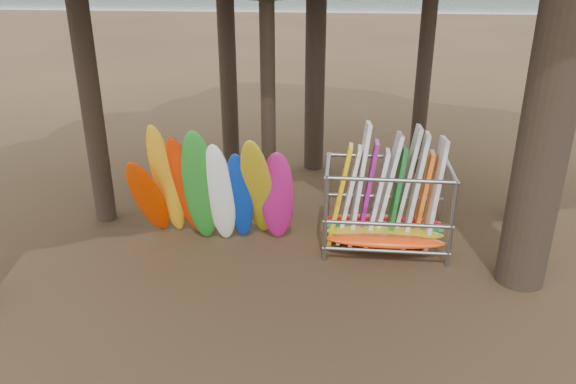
# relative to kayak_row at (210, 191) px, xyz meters

# --- Properties ---
(ground) EXTENTS (120.00, 120.00, 0.00)m
(ground) POSITION_rel_kayak_row_xyz_m (2.51, -1.49, -1.36)
(ground) COLOR #47331E
(ground) RESTS_ON ground
(lake) EXTENTS (160.00, 160.00, 0.00)m
(lake) POSITION_rel_kayak_row_xyz_m (2.51, 58.51, -1.36)
(lake) COLOR gray
(lake) RESTS_ON ground
(kayak_row) EXTENTS (3.81, 1.88, 3.14)m
(kayak_row) POSITION_rel_kayak_row_xyz_m (0.00, 0.00, 0.00)
(kayak_row) COLOR #E33500
(kayak_row) RESTS_ON ground
(storage_rack) EXTENTS (2.78, 1.58, 2.92)m
(storage_rack) POSITION_rel_kayak_row_xyz_m (3.98, 0.29, -0.39)
(storage_rack) COLOR slate
(storage_rack) RESTS_ON ground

